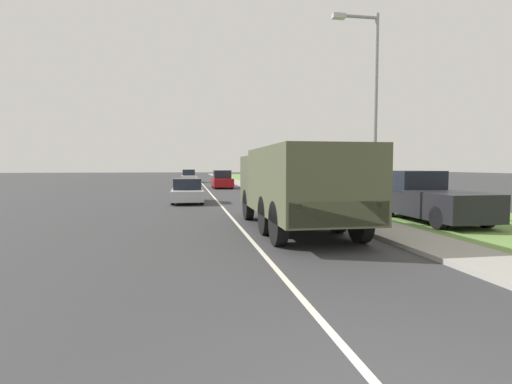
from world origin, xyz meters
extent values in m
plane|color=#38383A|center=(0.00, 40.00, 0.00)|extent=(180.00, 180.00, 0.00)
cube|color=silver|center=(0.00, 40.00, 0.00)|extent=(0.12, 120.00, 0.00)
cube|color=#9E9B93|center=(4.50, 40.00, 0.06)|extent=(1.80, 120.00, 0.12)
cube|color=#6B9347|center=(8.90, 40.00, 0.01)|extent=(7.00, 120.00, 0.02)
cube|color=#474C38|center=(1.73, 12.50, 1.55)|extent=(2.60, 2.19, 1.86)
cube|color=#4C5138|center=(1.73, 8.59, 1.64)|extent=(2.60, 5.63, 2.04)
cube|color=#474C38|center=(1.73, 5.82, 0.97)|extent=(2.47, 0.10, 0.60)
cube|color=red|center=(0.76, 5.80, 1.17)|extent=(0.12, 0.06, 0.12)
cube|color=red|center=(2.70, 5.80, 1.17)|extent=(0.12, 0.06, 0.12)
cylinder|color=black|center=(0.58, 12.39, 0.59)|extent=(0.30, 1.19, 1.19)
cylinder|color=black|center=(2.88, 12.39, 0.59)|extent=(0.30, 1.19, 1.19)
cylinder|color=black|center=(0.58, 7.18, 0.59)|extent=(0.30, 1.19, 1.19)
cylinder|color=black|center=(2.88, 7.18, 0.59)|extent=(0.30, 1.19, 1.19)
cylinder|color=black|center=(0.58, 8.87, 0.59)|extent=(0.30, 1.19, 1.19)
cylinder|color=black|center=(2.88, 8.87, 0.59)|extent=(0.30, 1.19, 1.19)
cube|color=#B7BABF|center=(-1.76, 20.11, 0.47)|extent=(1.75, 4.06, 0.58)
cube|color=black|center=(-1.76, 20.19, 1.07)|extent=(1.54, 1.82, 0.62)
cylinder|color=black|center=(-2.54, 21.41, 0.32)|extent=(0.20, 0.64, 0.64)
cylinder|color=black|center=(-0.99, 21.41, 0.32)|extent=(0.20, 0.64, 0.64)
cylinder|color=black|center=(-2.54, 18.81, 0.32)|extent=(0.20, 0.64, 0.64)
cylinder|color=black|center=(-0.99, 18.81, 0.32)|extent=(0.20, 0.64, 0.64)
cube|color=maroon|center=(1.51, 34.72, 0.55)|extent=(1.80, 4.22, 0.75)
cube|color=black|center=(1.51, 34.80, 1.31)|extent=(1.58, 1.90, 0.76)
cylinder|color=black|center=(0.71, 36.07, 0.32)|extent=(0.20, 0.64, 0.64)
cylinder|color=black|center=(2.31, 36.07, 0.32)|extent=(0.20, 0.64, 0.64)
cylinder|color=black|center=(0.71, 33.37, 0.32)|extent=(0.20, 0.64, 0.64)
cylinder|color=black|center=(2.31, 33.37, 0.32)|extent=(0.20, 0.64, 0.64)
cube|color=silver|center=(-1.54, 48.61, 0.54)|extent=(1.74, 4.71, 0.73)
cube|color=black|center=(-1.54, 48.71, 1.27)|extent=(1.53, 2.12, 0.74)
cylinder|color=black|center=(-2.31, 50.12, 0.32)|extent=(0.20, 0.64, 0.64)
cylinder|color=black|center=(-0.78, 50.12, 0.32)|extent=(0.20, 0.64, 0.64)
cylinder|color=black|center=(-2.31, 47.11, 0.32)|extent=(0.20, 0.64, 0.64)
cylinder|color=black|center=(-0.78, 47.11, 0.32)|extent=(0.20, 0.64, 0.64)
cube|color=black|center=(7.25, 10.49, 0.66)|extent=(2.01, 5.07, 0.82)
cube|color=black|center=(7.25, 11.96, 1.49)|extent=(1.84, 2.13, 0.84)
cube|color=black|center=(7.25, 9.42, 1.13)|extent=(2.01, 2.94, 0.12)
cylinder|color=black|center=(6.37, 12.16, 0.40)|extent=(0.24, 0.76, 0.76)
cylinder|color=black|center=(8.13, 12.16, 0.40)|extent=(0.24, 0.76, 0.76)
cylinder|color=black|center=(6.37, 8.82, 0.40)|extent=(0.24, 0.76, 0.76)
cylinder|color=black|center=(8.13, 8.82, 0.40)|extent=(0.24, 0.76, 0.76)
cylinder|color=gray|center=(4.75, 10.19, 3.73)|extent=(0.14, 0.14, 7.22)
cylinder|color=gray|center=(4.05, 10.19, 7.19)|extent=(1.40, 0.11, 0.11)
cube|color=#B2B2AD|center=(3.35, 10.19, 7.16)|extent=(0.44, 0.24, 0.16)
camera|label=1|loc=(-1.77, -2.98, 2.10)|focal=28.00mm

